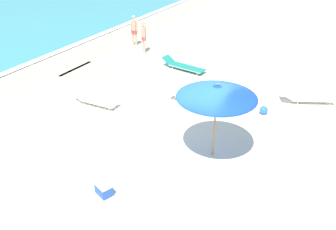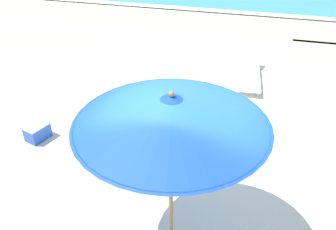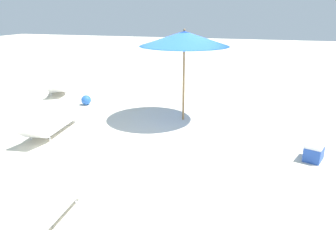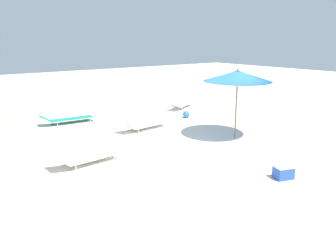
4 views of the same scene
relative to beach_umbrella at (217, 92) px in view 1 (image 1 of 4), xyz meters
The scene contains 10 objects.
ground_plane 2.55m from the beach_umbrella, 81.79° to the left, with size 60.00×60.00×0.16m.
beach_umbrella is the anchor object (origin of this frame).
sun_lounger_under_umbrella 6.15m from the beach_umbrella, 82.11° to the left, with size 0.75×2.06×0.55m.
sun_lounger_beside_umbrella 4.30m from the beach_umbrella, 36.11° to the left, with size 0.85×2.27×0.49m.
sun_lounger_near_water_left 6.13m from the beach_umbrella, 18.14° to the right, with size 1.57×2.21×0.47m.
sun_lounger_near_water_right 7.65m from the beach_umbrella, 36.31° to the left, with size 0.80×2.37×0.49m.
beachgoer_wading_adult 10.27m from the beach_umbrella, 46.89° to the left, with size 0.33×0.36×1.76m.
beachgoer_shoreline_child 11.62m from the beach_umbrella, 48.10° to the left, with size 0.27×0.45×1.76m.
beach_ball 4.20m from the beach_umbrella, ahead, with size 0.33×0.33×0.33m.
cooler_box 4.41m from the beach_umbrella, 151.21° to the left, with size 0.50×0.59×0.37m.
Camera 1 is at (-9.64, -4.76, 7.30)m, focal length 40.00 mm.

